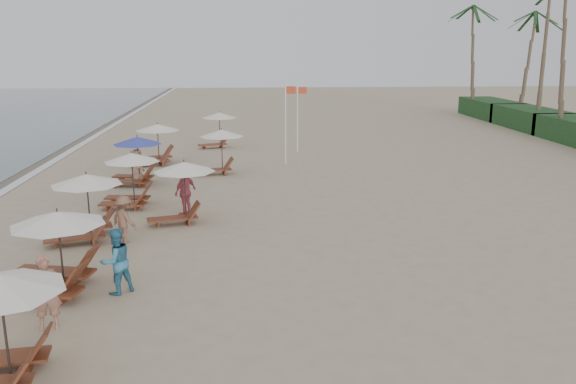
{
  "coord_description": "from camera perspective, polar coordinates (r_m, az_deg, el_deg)",
  "views": [
    {
      "loc": [
        -0.5,
        -14.98,
        6.21
      ],
      "look_at": [
        1.0,
        4.83,
        1.3
      ],
      "focal_mm": 36.52,
      "sensor_mm": 36.0,
      "label": 1
    }
  ],
  "objects": [
    {
      "name": "ground",
      "position": [
        16.23,
        -2.26,
        -8.63
      ],
      "size": [
        160.0,
        160.0,
        0.0
      ],
      "primitive_type": "plane",
      "color": "tan",
      "rests_on": "ground"
    },
    {
      "name": "lounger_station_1",
      "position": [
        16.41,
        -22.17,
        -5.54
      ],
      "size": [
        2.86,
        2.46,
        2.16
      ],
      "color": "brown",
      "rests_on": "ground"
    },
    {
      "name": "lounger_station_2",
      "position": [
        20.38,
        -19.42,
        -1.29
      ],
      "size": [
        2.61,
        2.31,
        2.22
      ],
      "color": "brown",
      "rests_on": "ground"
    },
    {
      "name": "lounger_station_3",
      "position": [
        24.15,
        -15.32,
        1.26
      ],
      "size": [
        2.46,
        2.2,
        2.17
      ],
      "color": "brown",
      "rests_on": "ground"
    },
    {
      "name": "lounger_station_4",
      "position": [
        28.1,
        -14.79,
        3.02
      ],
      "size": [
        2.57,
        2.25,
        2.23
      ],
      "color": "brown",
      "rests_on": "ground"
    },
    {
      "name": "lounger_station_5",
      "position": [
        32.8,
        -12.95,
        4.55
      ],
      "size": [
        2.77,
        2.55,
        2.19
      ],
      "color": "brown",
      "rests_on": "ground"
    },
    {
      "name": "inland_station_0",
      "position": [
        21.38,
        -10.48,
        0.82
      ],
      "size": [
        2.58,
        2.24,
        2.22
      ],
      "color": "brown",
      "rests_on": "ground"
    },
    {
      "name": "inland_station_1",
      "position": [
        29.6,
        -6.84,
        4.45
      ],
      "size": [
        2.66,
        2.24,
        2.22
      ],
      "color": "brown",
      "rests_on": "ground"
    },
    {
      "name": "inland_station_2",
      "position": [
        37.58,
        -6.94,
        6.52
      ],
      "size": [
        2.59,
        2.24,
        2.22
      ],
      "color": "brown",
      "rests_on": "ground"
    },
    {
      "name": "beachgoer_near",
      "position": [
        14.35,
        -22.44,
        -9.04
      ],
      "size": [
        0.73,
        0.57,
        1.76
      ],
      "primitive_type": "imported",
      "rotation": [
        0.0,
        0.0,
        0.26
      ],
      "color": "#AB705C",
      "rests_on": "ground"
    },
    {
      "name": "beachgoer_mid_a",
      "position": [
        15.78,
        -16.39,
        -6.47
      ],
      "size": [
        1.08,
        1.06,
        1.75
      ],
      "primitive_type": "imported",
      "rotation": [
        0.0,
        0.0,
        3.85
      ],
      "color": "teal",
      "rests_on": "ground"
    },
    {
      "name": "beachgoer_mid_b",
      "position": [
        19.76,
        -15.68,
        -2.57
      ],
      "size": [
        1.16,
        1.1,
        1.58
      ],
      "primitive_type": "imported",
      "rotation": [
        0.0,
        0.0,
        2.47
      ],
      "color": "brown",
      "rests_on": "ground"
    },
    {
      "name": "beachgoer_far_a",
      "position": [
        22.43,
        -9.96,
        0.04
      ],
      "size": [
        1.01,
        1.15,
        1.86
      ],
      "primitive_type": "imported",
      "rotation": [
        0.0,
        0.0,
        4.08
      ],
      "color": "#B34757",
      "rests_on": "ground"
    },
    {
      "name": "beachgoer_far_b",
      "position": [
        28.26,
        -14.43,
        2.44
      ],
      "size": [
        0.74,
        0.92,
        1.64
      ],
      "primitive_type": "imported",
      "rotation": [
        0.0,
        0.0,
        1.25
      ],
      "color": "tan",
      "rests_on": "ground"
    },
    {
      "name": "flag_pole_near",
      "position": [
        31.81,
        -0.17,
        7.09
      ],
      "size": [
        0.59,
        0.08,
        4.41
      ],
      "color": "silver",
      "rests_on": "ground"
    },
    {
      "name": "flag_pole_far",
      "position": [
        35.63,
        0.99,
        7.58
      ],
      "size": [
        0.6,
        0.08,
        4.13
      ],
      "color": "silver",
      "rests_on": "ground"
    }
  ]
}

